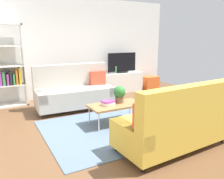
{
  "coord_description": "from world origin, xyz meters",
  "views": [
    {
      "loc": [
        -2.31,
        -3.9,
        1.78
      ],
      "look_at": [
        0.03,
        0.41,
        0.65
      ],
      "focal_mm": 36.85,
      "sensor_mm": 36.0,
      "label": 1
    }
  ],
  "objects_px": {
    "bookshelf": "(1,69)",
    "table_book_0": "(108,104)",
    "bottle_0": "(116,70)",
    "coffee_table": "(116,105)",
    "vase_0": "(105,72)",
    "storage_trunk": "(150,83)",
    "vase_1": "(109,71)",
    "couch_beige": "(75,91)",
    "tv": "(122,63)",
    "tv_console": "(121,82)",
    "potted_plant": "(119,93)",
    "couch_green": "(176,123)"
  },
  "relations": [
    {
      "from": "vase_0",
      "to": "bookshelf",
      "type": "bearing_deg",
      "value": -179.42
    },
    {
      "from": "vase_0",
      "to": "bottle_0",
      "type": "bearing_deg",
      "value": -14.6
    },
    {
      "from": "couch_beige",
      "to": "coffee_table",
      "type": "xyz_separation_m",
      "value": [
        0.38,
        -1.42,
        -0.05
      ]
    },
    {
      "from": "bottle_0",
      "to": "tv_console",
      "type": "bearing_deg",
      "value": 9.68
    },
    {
      "from": "table_book_0",
      "to": "bookshelf",
      "type": "bearing_deg",
      "value": 126.89
    },
    {
      "from": "bookshelf",
      "to": "vase_0",
      "type": "relative_size",
      "value": 15.51
    },
    {
      "from": "bottle_0",
      "to": "couch_green",
      "type": "bearing_deg",
      "value": -105.34
    },
    {
      "from": "storage_trunk",
      "to": "vase_1",
      "type": "relative_size",
      "value": 3.5
    },
    {
      "from": "vase_1",
      "to": "bottle_0",
      "type": "xyz_separation_m",
      "value": [
        0.18,
        -0.09,
        0.04
      ]
    },
    {
      "from": "bottle_0",
      "to": "table_book_0",
      "type": "bearing_deg",
      "value": -122.61
    },
    {
      "from": "bookshelf",
      "to": "potted_plant",
      "type": "height_order",
      "value": "bookshelf"
    },
    {
      "from": "table_book_0",
      "to": "vase_0",
      "type": "xyz_separation_m",
      "value": [
        1.15,
        2.43,
        0.27
      ]
    },
    {
      "from": "couch_green",
      "to": "bottle_0",
      "type": "distance_m",
      "value": 3.93
    },
    {
      "from": "couch_green",
      "to": "coffee_table",
      "type": "xyz_separation_m",
      "value": [
        -0.29,
        1.42,
        -0.05
      ]
    },
    {
      "from": "couch_beige",
      "to": "tv",
      "type": "height_order",
      "value": "tv"
    },
    {
      "from": "couch_beige",
      "to": "bookshelf",
      "type": "relative_size",
      "value": 0.92
    },
    {
      "from": "bookshelf",
      "to": "storage_trunk",
      "type": "distance_m",
      "value": 4.69
    },
    {
      "from": "couch_beige",
      "to": "vase_0",
      "type": "relative_size",
      "value": 14.23
    },
    {
      "from": "tv_console",
      "to": "bottle_0",
      "type": "bearing_deg",
      "value": -170.32
    },
    {
      "from": "tv_console",
      "to": "vase_0",
      "type": "relative_size",
      "value": 10.34
    },
    {
      "from": "bookshelf",
      "to": "table_book_0",
      "type": "bearing_deg",
      "value": -53.11
    },
    {
      "from": "tv_console",
      "to": "vase_1",
      "type": "bearing_deg",
      "value": 173.17
    },
    {
      "from": "couch_green",
      "to": "tv_console",
      "type": "xyz_separation_m",
      "value": [
        1.27,
        3.82,
        -0.12
      ]
    },
    {
      "from": "couch_green",
      "to": "potted_plant",
      "type": "xyz_separation_m",
      "value": [
        -0.17,
        1.48,
        0.18
      ]
    },
    {
      "from": "storage_trunk",
      "to": "potted_plant",
      "type": "relative_size",
      "value": 1.44
    },
    {
      "from": "tv",
      "to": "table_book_0",
      "type": "xyz_separation_m",
      "value": [
        -1.73,
        -2.36,
        -0.52
      ]
    },
    {
      "from": "bookshelf",
      "to": "bottle_0",
      "type": "bearing_deg",
      "value": -1.04
    },
    {
      "from": "storage_trunk",
      "to": "coffee_table",
      "type": "bearing_deg",
      "value": -139.18
    },
    {
      "from": "tv_console",
      "to": "couch_beige",
      "type": "bearing_deg",
      "value": -153.29
    },
    {
      "from": "couch_beige",
      "to": "tv",
      "type": "xyz_separation_m",
      "value": [
        1.95,
        0.96,
        0.51
      ]
    },
    {
      "from": "storage_trunk",
      "to": "bookshelf",
      "type": "bearing_deg",
      "value": 178.51
    },
    {
      "from": "couch_green",
      "to": "vase_0",
      "type": "bearing_deg",
      "value": 77.02
    },
    {
      "from": "tv",
      "to": "bottle_0",
      "type": "xyz_separation_m",
      "value": [
        -0.23,
        -0.02,
        -0.2
      ]
    },
    {
      "from": "coffee_table",
      "to": "vase_0",
      "type": "xyz_separation_m",
      "value": [
        0.98,
        2.45,
        0.31
      ]
    },
    {
      "from": "tv",
      "to": "couch_beige",
      "type": "bearing_deg",
      "value": -153.76
    },
    {
      "from": "potted_plant",
      "to": "table_book_0",
      "type": "distance_m",
      "value": 0.35
    },
    {
      "from": "table_book_0",
      "to": "vase_0",
      "type": "bearing_deg",
      "value": 64.65
    },
    {
      "from": "tv_console",
      "to": "tv",
      "type": "bearing_deg",
      "value": -90.0
    },
    {
      "from": "couch_beige",
      "to": "bottle_0",
      "type": "relative_size",
      "value": 8.46
    },
    {
      "from": "bookshelf",
      "to": "couch_green",
      "type": "bearing_deg",
      "value": -59.56
    },
    {
      "from": "tv",
      "to": "storage_trunk",
      "type": "bearing_deg",
      "value": -4.16
    },
    {
      "from": "coffee_table",
      "to": "bottle_0",
      "type": "bearing_deg",
      "value": 60.64
    },
    {
      "from": "table_book_0",
      "to": "bottle_0",
      "type": "relative_size",
      "value": 1.05
    },
    {
      "from": "couch_green",
      "to": "bookshelf",
      "type": "distance_m",
      "value": 4.49
    },
    {
      "from": "bookshelf",
      "to": "tv",
      "type": "bearing_deg",
      "value": -0.65
    },
    {
      "from": "bookshelf",
      "to": "vase_0",
      "type": "distance_m",
      "value": 2.96
    },
    {
      "from": "storage_trunk",
      "to": "table_book_0",
      "type": "xyz_separation_m",
      "value": [
        -2.83,
        -2.28,
        0.21
      ]
    },
    {
      "from": "vase_0",
      "to": "bottle_0",
      "type": "height_order",
      "value": "bottle_0"
    },
    {
      "from": "tv_console",
      "to": "bookshelf",
      "type": "bearing_deg",
      "value": 179.68
    },
    {
      "from": "bottle_0",
      "to": "storage_trunk",
      "type": "bearing_deg",
      "value": -2.57
    }
  ]
}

